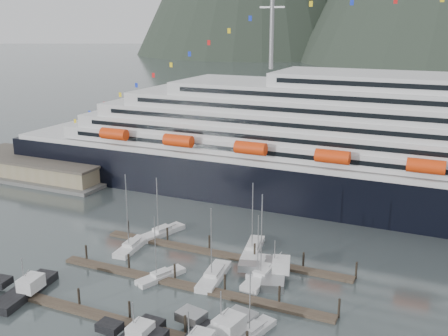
{
  "coord_description": "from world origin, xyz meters",
  "views": [
    {
      "loc": [
        31.49,
        -63.61,
        41.2
      ],
      "look_at": [
        -7.23,
        22.0,
        14.81
      ],
      "focal_mm": 42.0,
      "sensor_mm": 36.0,
      "label": 1
    }
  ],
  "objects_px": {
    "sailboat_b": "(161,277)",
    "sailboat_g": "(253,249)",
    "cruise_ship": "(445,162)",
    "sailboat_d": "(264,275)",
    "sailboat_f": "(259,267)",
    "sailboat_h": "(253,332)",
    "sailboat_a": "(131,247)",
    "trawler_e": "(273,272)",
    "warehouse": "(40,168)",
    "trawler_a": "(24,290)",
    "sailboat_c": "(214,277)",
    "trawler_d": "(220,332)",
    "sailboat_e": "(162,233)"
  },
  "relations": [
    {
      "from": "sailboat_b",
      "to": "sailboat_g",
      "type": "xyz_separation_m",
      "value": [
        10.04,
        16.27,
        0.03
      ]
    },
    {
      "from": "cruise_ship",
      "to": "sailboat_d",
      "type": "height_order",
      "value": "cruise_ship"
    },
    {
      "from": "sailboat_f",
      "to": "sailboat_h",
      "type": "relative_size",
      "value": 1.04
    },
    {
      "from": "sailboat_a",
      "to": "sailboat_g",
      "type": "height_order",
      "value": "sailboat_a"
    },
    {
      "from": "cruise_ship",
      "to": "sailboat_b",
      "type": "xyz_separation_m",
      "value": [
        -40.49,
        -51.22,
        -11.65
      ]
    },
    {
      "from": "sailboat_h",
      "to": "trawler_e",
      "type": "bearing_deg",
      "value": 24.85
    },
    {
      "from": "sailboat_a",
      "to": "trawler_e",
      "type": "height_order",
      "value": "sailboat_a"
    },
    {
      "from": "sailboat_a",
      "to": "sailboat_h",
      "type": "distance_m",
      "value": 34.99
    },
    {
      "from": "warehouse",
      "to": "sailboat_h",
      "type": "relative_size",
      "value": 4.49
    },
    {
      "from": "sailboat_f",
      "to": "sailboat_a",
      "type": "bearing_deg",
      "value": 87.47
    },
    {
      "from": "trawler_e",
      "to": "sailboat_f",
      "type": "bearing_deg",
      "value": 45.39
    },
    {
      "from": "trawler_a",
      "to": "sailboat_c",
      "type": "bearing_deg",
      "value": -62.45
    },
    {
      "from": "trawler_d",
      "to": "trawler_e",
      "type": "height_order",
      "value": "trawler_d"
    },
    {
      "from": "trawler_d",
      "to": "sailboat_e",
      "type": "bearing_deg",
      "value": 53.16
    },
    {
      "from": "sailboat_d",
      "to": "sailboat_e",
      "type": "relative_size",
      "value": 1.24
    },
    {
      "from": "sailboat_e",
      "to": "trawler_d",
      "type": "relative_size",
      "value": 0.92
    },
    {
      "from": "sailboat_b",
      "to": "sailboat_f",
      "type": "distance_m",
      "value": 16.84
    },
    {
      "from": "sailboat_d",
      "to": "trawler_a",
      "type": "xyz_separation_m",
      "value": [
        -32.06,
        -20.77,
        0.44
      ]
    },
    {
      "from": "sailboat_d",
      "to": "sailboat_a",
      "type": "bearing_deg",
      "value": 92.73
    },
    {
      "from": "warehouse",
      "to": "sailboat_b",
      "type": "relative_size",
      "value": 3.98
    },
    {
      "from": "trawler_a",
      "to": "trawler_d",
      "type": "relative_size",
      "value": 0.93
    },
    {
      "from": "sailboat_h",
      "to": "trawler_e",
      "type": "distance_m",
      "value": 17.22
    },
    {
      "from": "sailboat_f",
      "to": "warehouse",
      "type": "bearing_deg",
      "value": 61.67
    },
    {
      "from": "sailboat_d",
      "to": "trawler_e",
      "type": "distance_m",
      "value": 1.69
    },
    {
      "from": "sailboat_f",
      "to": "sailboat_g",
      "type": "bearing_deg",
      "value": 21.54
    },
    {
      "from": "sailboat_c",
      "to": "sailboat_b",
      "type": "bearing_deg",
      "value": 106.53
    },
    {
      "from": "sailboat_c",
      "to": "sailboat_f",
      "type": "distance_m",
      "value": 8.54
    },
    {
      "from": "warehouse",
      "to": "sailboat_c",
      "type": "xyz_separation_m",
      "value": [
        69.58,
        -34.8,
        -1.81
      ]
    },
    {
      "from": "sailboat_b",
      "to": "sailboat_e",
      "type": "xyz_separation_m",
      "value": [
        -9.45,
        16.27,
        0.02
      ]
    },
    {
      "from": "sailboat_c",
      "to": "trawler_e",
      "type": "bearing_deg",
      "value": -68.57
    },
    {
      "from": "warehouse",
      "to": "sailboat_b",
      "type": "bearing_deg",
      "value": -31.89
    },
    {
      "from": "sailboat_e",
      "to": "sailboat_f",
      "type": "bearing_deg",
      "value": -87.8
    },
    {
      "from": "sailboat_g",
      "to": "trawler_d",
      "type": "height_order",
      "value": "sailboat_g"
    },
    {
      "from": "cruise_ship",
      "to": "sailboat_d",
      "type": "relative_size",
      "value": 13.51
    },
    {
      "from": "cruise_ship",
      "to": "sailboat_h",
      "type": "relative_size",
      "value": 20.5
    },
    {
      "from": "sailboat_e",
      "to": "sailboat_f",
      "type": "relative_size",
      "value": 1.18
    },
    {
      "from": "sailboat_c",
      "to": "sailboat_h",
      "type": "distance_m",
      "value": 16.95
    },
    {
      "from": "sailboat_c",
      "to": "sailboat_e",
      "type": "bearing_deg",
      "value": 46.95
    },
    {
      "from": "trawler_d",
      "to": "sailboat_b",
      "type": "bearing_deg",
      "value": 65.09
    },
    {
      "from": "sailboat_d",
      "to": "sailboat_h",
      "type": "distance_m",
      "value": 16.78
    },
    {
      "from": "cruise_ship",
      "to": "trawler_d",
      "type": "relative_size",
      "value": 15.29
    },
    {
      "from": "sailboat_b",
      "to": "sailboat_h",
      "type": "xyz_separation_m",
      "value": [
        19.78,
        -8.74,
        -0.0
      ]
    },
    {
      "from": "sailboat_c",
      "to": "sailboat_f",
      "type": "height_order",
      "value": "sailboat_c"
    },
    {
      "from": "sailboat_g",
      "to": "trawler_d",
      "type": "distance_m",
      "value": 28.36
    },
    {
      "from": "sailboat_d",
      "to": "sailboat_e",
      "type": "distance_m",
      "value": 26.36
    },
    {
      "from": "sailboat_e",
      "to": "trawler_a",
      "type": "relative_size",
      "value": 0.98
    },
    {
      "from": "sailboat_f",
      "to": "sailboat_g",
      "type": "xyz_separation_m",
      "value": [
        -3.5,
        6.24,
        0.03
      ]
    },
    {
      "from": "trawler_e",
      "to": "trawler_a",
      "type": "bearing_deg",
      "value": 107.16
    },
    {
      "from": "sailboat_a",
      "to": "sailboat_h",
      "type": "bearing_deg",
      "value": -123.28
    },
    {
      "from": "sailboat_b",
      "to": "trawler_a",
      "type": "xyz_separation_m",
      "value": [
        -16.68,
        -13.32,
        0.49
      ]
    }
  ]
}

